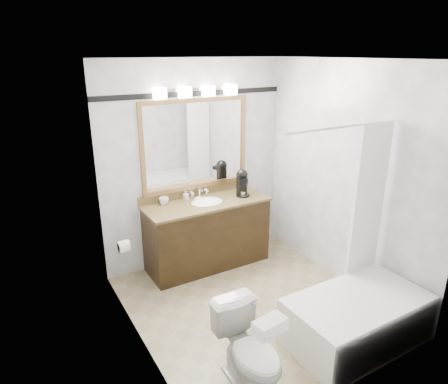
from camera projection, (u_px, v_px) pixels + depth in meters
The scene contains 14 objects.
room at pixel (256, 195), 3.85m from camera, with size 2.42×2.62×2.52m.
vanity at pixel (207, 232), 4.95m from camera, with size 1.53×0.58×0.97m.
mirror at pixel (196, 145), 4.81m from camera, with size 1.40×0.04×1.10m.
vanity_light_bar at pixel (196, 91), 4.55m from camera, with size 1.02×0.14×0.12m.
accent_stripe at pixel (194, 94), 4.62m from camera, with size 2.40×0.01×0.06m, color black.
bathtub at pixel (357, 312), 3.70m from camera, with size 1.30×0.75×1.96m.
tp_roll at pixel (124, 246), 4.03m from camera, with size 0.12×0.12×0.11m, color white.
toilet at pixel (250, 351), 3.13m from camera, with size 0.38×0.67×0.69m, color white.
tissue_box at pixel (270, 326), 2.81m from camera, with size 0.24×0.13×0.10m, color white.
coffee_maker at pixel (242, 182), 4.99m from camera, with size 0.18×0.21×0.33m.
cup_left at pixel (164, 200), 4.74m from camera, with size 0.10×0.10×0.08m, color white.
cup_right at pixel (163, 201), 4.70m from camera, with size 0.09×0.09×0.08m, color white.
soap_bottle_a at pixel (186, 195), 4.85m from camera, with size 0.05×0.05×0.11m, color white.
soap_bar at pixel (198, 199), 4.88m from camera, with size 0.08×0.05×0.03m, color beige.
Camera 1 is at (-2.09, -2.97, 2.56)m, focal length 32.00 mm.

